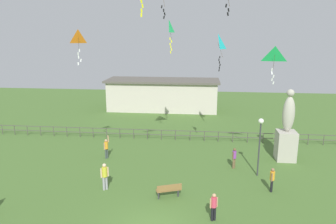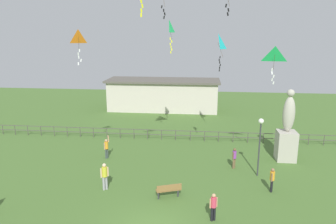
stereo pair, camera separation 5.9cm
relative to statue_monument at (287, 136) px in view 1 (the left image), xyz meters
name	(u,v)px [view 1 (the left image)]	position (x,y,z in m)	size (l,w,h in m)	color
statue_monument	(287,136)	(0.00, 0.00, 0.00)	(1.41, 1.41, 5.51)	#B2AD9E
lamppost	(260,134)	(-2.57, -3.13, 1.03)	(0.36, 0.36, 4.05)	#38383D
park_bench	(169,190)	(-8.30, -6.72, -1.49)	(1.55, 0.91, 0.85)	olive
person_0	(105,175)	(-12.33, -6.20, -0.95)	(0.45, 0.34, 1.74)	#99999E
person_1	(214,205)	(-5.76, -8.90, -1.07)	(0.42, 0.28, 1.53)	black
person_2	(272,178)	(-2.10, -5.37, -1.06)	(0.29, 0.44, 1.54)	black
person_3	(234,157)	(-4.06, -2.04, -1.07)	(0.31, 0.39, 1.53)	brown
person_5	(106,147)	(-13.74, -1.17, -1.03)	(0.37, 0.42, 1.83)	#3F4C47
kite_1	(218,43)	(-5.24, 3.72, 6.73)	(0.93, 0.99, 3.10)	#19B2B2
kite_3	(78,38)	(-14.68, -3.04, 7.21)	(0.89, 0.68, 2.34)	orange
kite_4	(275,56)	(-1.92, -2.61, 6.14)	(1.21, 0.66, 2.46)	#1EB759
kite_5	(169,28)	(-9.28, 2.95, 7.98)	(0.55, 0.85, 2.72)	#1EB759
waterfront_railing	(170,134)	(-9.25, 3.74, -1.33)	(36.06, 0.06, 0.95)	#4C4742
pavilion_building	(163,94)	(-11.37, 15.74, 0.01)	(14.16, 4.95, 3.88)	beige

